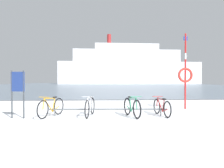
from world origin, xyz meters
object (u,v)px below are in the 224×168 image
bicycle_0 (51,107)px  bicycle_1 (90,107)px  info_sign (18,86)px  bicycle_2 (132,107)px  rescue_post (185,73)px  bicycle_3 (162,107)px  ferry_ship (129,68)px

bicycle_0 → bicycle_1: bicycle_1 is taller
bicycle_0 → info_sign: bearing=-166.5°
bicycle_1 → bicycle_2: (1.66, -0.18, 0.00)m
bicycle_0 → bicycle_2: bearing=-3.7°
rescue_post → bicycle_3: bearing=-133.3°
ferry_ship → bicycle_2: bearing=-97.8°
bicycle_3 → bicycle_0: bearing=179.5°
bicycle_1 → bicycle_3: bicycle_1 is taller
bicycle_1 → info_sign: info_sign is taller
bicycle_0 → bicycle_3: (4.45, -0.04, -0.03)m
ferry_ship → bicycle_0: bearing=-100.0°
info_sign → ferry_ship: size_ratio=0.03×
bicycle_3 → ferry_ship: (9.55, 79.16, 6.72)m
info_sign → rescue_post: (7.41, 2.12, 0.58)m
bicycle_2 → bicycle_3: bearing=7.6°
info_sign → bicycle_0: bearing=13.5°
bicycle_2 → bicycle_0: bearing=176.3°
bicycle_0 → info_sign: info_sign is taller
info_sign → ferry_ship: bearing=79.2°
bicycle_1 → ferry_ship: ferry_ship is taller
bicycle_2 → ferry_ship: (10.80, 79.33, 6.69)m
bicycle_0 → ferry_ship: size_ratio=0.03×
bicycle_3 → rescue_post: size_ratio=0.43×
bicycle_2 → ferry_ship: bearing=82.2°
ferry_ship → info_sign: bearing=-100.8°
bicycle_0 → bicycle_2: (3.20, -0.21, 0.00)m
bicycle_0 → bicycle_3: bearing=-0.5°
bicycle_1 → ferry_ship: size_ratio=0.03×
info_sign → rescue_post: bearing=16.0°
bicycle_3 → ferry_ship: size_ratio=0.03×
info_sign → ferry_ship: (15.19, 79.40, 5.85)m
bicycle_1 → ferry_ship: 80.40m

